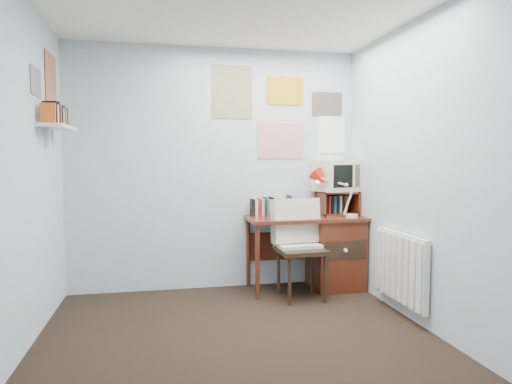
# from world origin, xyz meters

# --- Properties ---
(ground) EXTENTS (3.50, 3.50, 0.00)m
(ground) POSITION_xyz_m (0.00, 0.00, 0.00)
(ground) COLOR black
(ground) RESTS_ON ground
(back_wall) EXTENTS (3.00, 0.02, 2.50)m
(back_wall) POSITION_xyz_m (0.00, 1.75, 1.25)
(back_wall) COLOR #B2BFCB
(back_wall) RESTS_ON ground
(left_wall) EXTENTS (0.02, 3.50, 2.50)m
(left_wall) POSITION_xyz_m (-1.50, 0.00, 1.25)
(left_wall) COLOR #B2BFCB
(left_wall) RESTS_ON ground
(right_wall) EXTENTS (0.02, 3.50, 2.50)m
(right_wall) POSITION_xyz_m (1.50, 0.00, 1.25)
(right_wall) COLOR #B2BFCB
(right_wall) RESTS_ON ground
(desk) EXTENTS (1.20, 0.55, 0.76)m
(desk) POSITION_xyz_m (1.17, 1.48, 0.41)
(desk) COLOR #592414
(desk) RESTS_ON ground
(desk_chair) EXTENTS (0.50, 0.48, 0.94)m
(desk_chair) POSITION_xyz_m (0.76, 1.18, 0.47)
(desk_chair) COLOR black
(desk_chair) RESTS_ON ground
(desk_lamp) EXTENTS (0.36, 0.32, 0.44)m
(desk_lamp) POSITION_xyz_m (1.34, 1.32, 0.98)
(desk_lamp) COLOR red
(desk_lamp) RESTS_ON desk
(tv_riser) EXTENTS (0.40, 0.30, 0.25)m
(tv_riser) POSITION_xyz_m (1.29, 1.59, 0.89)
(tv_riser) COLOR #592414
(tv_riser) RESTS_ON desk
(crt_tv) EXTENTS (0.48, 0.46, 0.37)m
(crt_tv) POSITION_xyz_m (1.28, 1.61, 1.19)
(crt_tv) COLOR beige
(crt_tv) RESTS_ON tv_riser
(book_row) EXTENTS (0.60, 0.14, 0.22)m
(book_row) POSITION_xyz_m (0.66, 1.66, 0.87)
(book_row) COLOR #592414
(book_row) RESTS_ON desk
(radiator) EXTENTS (0.09, 0.80, 0.60)m
(radiator) POSITION_xyz_m (1.46, 0.55, 0.42)
(radiator) COLOR white
(radiator) RESTS_ON right_wall
(wall_shelf) EXTENTS (0.20, 0.62, 0.24)m
(wall_shelf) POSITION_xyz_m (-1.40, 1.10, 1.62)
(wall_shelf) COLOR white
(wall_shelf) RESTS_ON left_wall
(posters_back) EXTENTS (1.20, 0.01, 0.90)m
(posters_back) POSITION_xyz_m (0.70, 1.74, 1.85)
(posters_back) COLOR white
(posters_back) RESTS_ON back_wall
(posters_left) EXTENTS (0.01, 0.70, 0.60)m
(posters_left) POSITION_xyz_m (-1.49, 1.10, 2.00)
(posters_left) COLOR white
(posters_left) RESTS_ON left_wall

